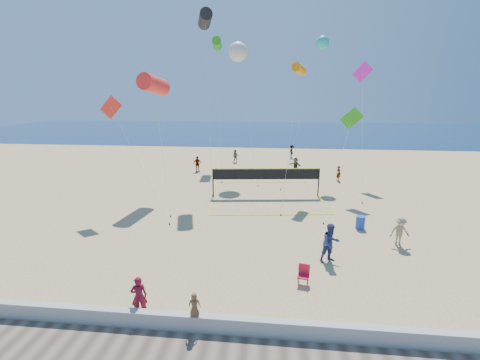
# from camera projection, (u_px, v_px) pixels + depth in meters

# --- Properties ---
(ground) EXTENTS (120.00, 120.00, 0.00)m
(ground) POSITION_uv_depth(u_px,v_px,m) (244.00, 283.00, 13.79)
(ground) COLOR tan
(ground) RESTS_ON ground
(ocean) EXTENTS (140.00, 50.00, 0.03)m
(ocean) POSITION_uv_depth(u_px,v_px,m) (269.00, 131.00, 73.42)
(ocean) COLOR navy
(ocean) RESTS_ON ground
(seawall) EXTENTS (32.00, 0.30, 0.60)m
(seawall) POSITION_uv_depth(u_px,v_px,m) (237.00, 325.00, 10.83)
(seawall) COLOR #A9AAA5
(seawall) RESTS_ON ground
(woman) EXTENTS (0.67, 0.56, 1.57)m
(woman) POSITION_uv_depth(u_px,v_px,m) (139.00, 296.00, 11.60)
(woman) COLOR maroon
(woman) RESTS_ON ground
(toddler) EXTENTS (0.45, 0.33, 0.85)m
(toddler) POSITION_uv_depth(u_px,v_px,m) (194.00, 305.00, 10.76)
(toddler) COLOR brown
(toddler) RESTS_ON seawall
(bystander_a) EXTENTS (1.15, 1.03, 1.94)m
(bystander_a) POSITION_uv_depth(u_px,v_px,m) (331.00, 243.00, 15.39)
(bystander_a) COLOR navy
(bystander_a) RESTS_ON ground
(bystander_b) EXTENTS (1.12, 0.73, 1.63)m
(bystander_b) POSITION_uv_depth(u_px,v_px,m) (400.00, 232.00, 17.05)
(bystander_b) COLOR tan
(bystander_b) RESTS_ON ground
(far_person_0) EXTENTS (1.04, 0.88, 1.66)m
(far_person_0) POSITION_uv_depth(u_px,v_px,m) (197.00, 164.00, 33.83)
(far_person_0) COLOR gray
(far_person_0) RESTS_ON ground
(far_person_1) EXTENTS (1.50, 1.32, 1.64)m
(far_person_1) POSITION_uv_depth(u_px,v_px,m) (295.00, 166.00, 33.14)
(far_person_1) COLOR gray
(far_person_1) RESTS_ON ground
(far_person_2) EXTENTS (0.55, 0.63, 1.44)m
(far_person_2) POSITION_uv_depth(u_px,v_px,m) (339.00, 173.00, 30.20)
(far_person_2) COLOR gray
(far_person_2) RESTS_ON ground
(far_person_3) EXTENTS (0.86, 0.74, 1.54)m
(far_person_3) POSITION_uv_depth(u_px,v_px,m) (235.00, 156.00, 38.43)
(far_person_3) COLOR gray
(far_person_3) RESTS_ON ground
(far_person_4) EXTENTS (0.82, 1.18, 1.67)m
(far_person_4) POSITION_uv_depth(u_px,v_px,m) (292.00, 152.00, 41.24)
(far_person_4) COLOR gray
(far_person_4) RESTS_ON ground
(camp_chair) EXTENTS (0.56, 0.66, 0.98)m
(camp_chair) POSITION_uv_depth(u_px,v_px,m) (304.00, 273.00, 13.64)
(camp_chair) COLOR red
(camp_chair) RESTS_ON ground
(trash_barrel) EXTENTS (0.67, 0.67, 0.80)m
(trash_barrel) POSITION_uv_depth(u_px,v_px,m) (360.00, 222.00, 19.37)
(trash_barrel) COLOR #1B3DB4
(trash_barrel) RESTS_ON ground
(volleyball_net) EXTENTS (9.56, 9.42, 2.30)m
(volleyball_net) POSITION_uv_depth(u_px,v_px,m) (266.00, 177.00, 25.33)
(volleyball_net) COLOR black
(volleyball_net) RESTS_ON ground
(kite_0) EXTENTS (3.35, 6.76, 9.46)m
(kite_0) POSITION_uv_depth(u_px,v_px,m) (154.00, 85.00, 24.30)
(kite_0) COLOR red
(kite_0) RESTS_ON ground
(kite_1) EXTENTS (1.69, 4.32, 14.28)m
(kite_1) POSITION_uv_depth(u_px,v_px,m) (205.00, 19.00, 25.16)
(kite_1) COLOR black
(kite_1) RESTS_ON ground
(kite_2) EXTENTS (1.92, 7.10, 10.29)m
(kite_2) POSITION_uv_depth(u_px,v_px,m) (299.00, 69.00, 24.85)
(kite_2) COLOR orange
(kite_2) RESTS_ON ground
(kite_3) EXTENTS (5.32, 2.86, 7.87)m
(kite_3) POSITION_uv_depth(u_px,v_px,m) (114.00, 113.00, 21.21)
(kite_3) COLOR red
(kite_3) RESTS_ON ground
(kite_4) EXTENTS (3.48, 6.62, 7.04)m
(kite_4) POSITION_uv_depth(u_px,v_px,m) (351.00, 122.00, 24.10)
(kite_4) COLOR green
(kite_4) RESTS_ON ground
(kite_5) EXTENTS (2.04, 8.78, 10.86)m
(kite_5) POSITION_uv_depth(u_px,v_px,m) (363.00, 77.00, 28.95)
(kite_5) COLOR #F620D9
(kite_5) RESTS_ON ground
(kite_6) EXTENTS (3.52, 5.80, 12.72)m
(kite_6) POSITION_uv_depth(u_px,v_px,m) (238.00, 52.00, 30.18)
(kite_6) COLOR silver
(kite_6) RESTS_ON ground
(kite_7) EXTENTS (4.32, 6.65, 13.15)m
(kite_7) POSITION_uv_depth(u_px,v_px,m) (323.00, 43.00, 29.45)
(kite_7) COLOR #21B7BD
(kite_7) RESTS_ON ground
(kite_8) EXTENTS (2.63, 11.08, 14.10)m
(kite_8) POSITION_uv_depth(u_px,v_px,m) (217.00, 44.00, 35.85)
(kite_8) COLOR green
(kite_8) RESTS_ON ground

